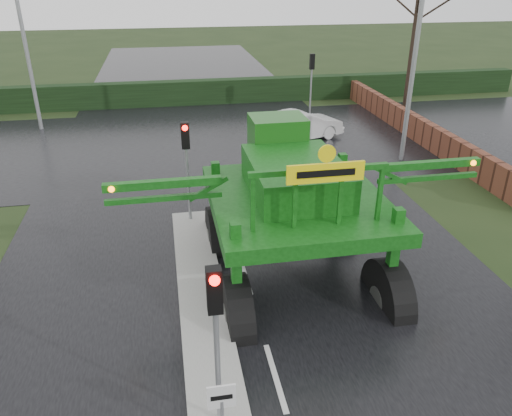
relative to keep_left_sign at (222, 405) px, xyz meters
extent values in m
plane|color=black|center=(1.30, 1.50, -1.06)|extent=(140.00, 140.00, 0.00)
cube|color=black|center=(1.30, 11.50, -1.05)|extent=(14.00, 80.00, 0.02)
cube|color=black|center=(1.30, 17.50, -1.05)|extent=(80.00, 12.00, 0.02)
cube|color=gray|center=(0.00, 4.50, -0.97)|extent=(1.20, 10.00, 0.16)
cube|color=black|center=(1.30, 25.50, -0.31)|extent=(44.00, 0.90, 1.50)
cube|color=#592D1E|center=(11.80, 17.50, -0.46)|extent=(0.40, 20.00, 1.20)
cube|color=silver|center=(0.00, 0.00, 0.19)|extent=(0.50, 0.04, 0.50)
cube|color=black|center=(0.00, -0.02, 0.19)|extent=(0.38, 0.01, 0.10)
cylinder|color=gray|center=(0.00, 0.50, 0.69)|extent=(0.10, 0.10, 3.50)
cube|color=black|center=(0.00, 0.50, 2.04)|extent=(0.26, 0.22, 0.85)
sphere|color=#FF0C07|center=(0.00, 0.37, 2.32)|extent=(0.18, 0.18, 0.18)
cylinder|color=gray|center=(0.00, 9.00, 0.69)|extent=(0.10, 0.10, 3.50)
cube|color=black|center=(0.00, 9.00, 2.04)|extent=(0.26, 0.22, 0.85)
sphere|color=#FF0C07|center=(0.00, 8.87, 2.32)|extent=(0.18, 0.18, 0.18)
cylinder|color=gray|center=(7.80, 21.50, 0.69)|extent=(0.10, 0.10, 3.50)
cube|color=black|center=(7.80, 21.50, 2.04)|extent=(0.26, 0.22, 0.85)
sphere|color=#FF0C07|center=(7.80, 21.63, 2.32)|extent=(0.18, 0.18, 0.18)
cylinder|color=gray|center=(9.80, 13.50, 3.94)|extent=(0.20, 0.20, 10.00)
cylinder|color=gray|center=(-7.20, 21.50, 3.94)|extent=(0.20, 0.20, 10.00)
cylinder|color=black|center=(14.30, 22.50, 3.94)|extent=(0.32, 0.32, 10.00)
cylinder|color=black|center=(-1.20, 5.63, 0.05)|extent=(0.62, 2.21, 2.21)
cylinder|color=#595B56|center=(-1.20, 5.63, 0.05)|extent=(0.66, 0.78, 0.77)
cube|color=#0C450C|center=(-1.20, 5.63, 1.43)|extent=(0.24, 0.24, 2.54)
cylinder|color=black|center=(2.78, 5.65, 0.05)|extent=(0.62, 2.21, 2.21)
cylinder|color=#595B56|center=(2.78, 5.65, 0.05)|extent=(0.66, 0.78, 0.77)
cube|color=#0C450C|center=(2.78, 5.65, 1.43)|extent=(0.24, 0.24, 2.54)
cylinder|color=black|center=(-1.18, 1.65, 0.05)|extent=(0.62, 2.21, 2.21)
cylinder|color=#595B56|center=(-1.18, 1.65, 0.05)|extent=(0.66, 0.78, 0.77)
cube|color=#0C450C|center=(-1.18, 1.65, 1.43)|extent=(0.24, 0.24, 2.54)
cylinder|color=black|center=(2.80, 1.67, 0.05)|extent=(0.62, 2.21, 2.21)
cylinder|color=#595B56|center=(2.80, 1.67, 0.05)|extent=(0.66, 0.78, 0.77)
cube|color=#0C450C|center=(2.80, 1.67, 1.43)|extent=(0.24, 0.24, 2.54)
cube|color=#0C450C|center=(0.80, 3.65, 2.15)|extent=(4.67, 5.33, 0.39)
cube|color=#0C450C|center=(0.80, 3.87, 2.76)|extent=(2.45, 3.33, 1.00)
cube|color=#175614|center=(0.79, 6.09, 3.14)|extent=(1.66, 1.33, 1.44)
cube|color=#0C450C|center=(0.81, 1.88, 3.75)|extent=(3.32, 0.15, 0.13)
cube|color=#0C450C|center=(-2.74, 3.19, 3.14)|extent=(2.88, 0.21, 0.20)
cube|color=#0C450C|center=(4.34, 3.23, 3.14)|extent=(2.88, 0.21, 0.20)
sphere|color=orange|center=(5.56, 3.12, 3.14)|extent=(0.15, 0.15, 0.15)
cube|color=yellow|center=(0.81, 1.44, 3.86)|extent=(1.77, 0.07, 0.44)
cube|color=black|center=(0.81, 1.44, 3.86)|extent=(1.33, 0.02, 0.15)
cylinder|color=yellow|center=(0.81, 1.44, 4.30)|extent=(0.40, 0.05, 0.40)
imported|color=silver|center=(6.04, 17.13, -1.06)|extent=(4.67, 2.94, 1.45)
camera|label=1|loc=(-0.56, -6.27, 6.80)|focal=35.00mm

